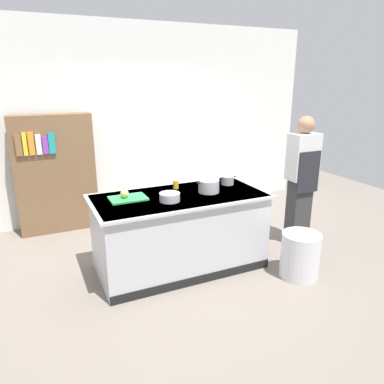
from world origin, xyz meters
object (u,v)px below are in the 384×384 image
onion (125,194)px  juice_cup (176,185)px  bookshelf (56,174)px  trash_bin (300,255)px  stock_pot (209,186)px  mixing_bowl (170,197)px  person_chef (301,178)px  sauce_pan (227,180)px

onion → juice_cup: bearing=12.8°
onion → bookshelf: size_ratio=0.06×
juice_cup → trash_bin: (1.08, -1.04, -0.69)m
stock_pot → mixing_bowl: size_ratio=1.39×
juice_cup → bookshelf: size_ratio=0.06×
person_chef → bookshelf: bearing=52.6°
mixing_bowl → person_chef: person_chef is taller
onion → juice_cup: 0.68m
mixing_bowl → bookshelf: 2.19m
onion → stock_pot: stock_pot is taller
bookshelf → sauce_pan: bearing=-40.8°
stock_pot → trash_bin: size_ratio=0.59×
sauce_pan → juice_cup: size_ratio=2.22×
sauce_pan → stock_pot: bearing=-152.2°
stock_pot → bookshelf: (-1.53, 1.83, -0.12)m
juice_cup → person_chef: 1.69m
mixing_bowl → bookshelf: size_ratio=0.13×
mixing_bowl → juice_cup: 0.47m
onion → trash_bin: 2.08m
sauce_pan → trash_bin: bearing=-65.7°
stock_pot → bookshelf: bearing=130.1°
onion → stock_pot: bearing=-8.3°
sauce_pan → person_chef: size_ratio=0.13×
stock_pot → trash_bin: (0.78, -0.75, -0.71)m
sauce_pan → juice_cup: (-0.66, 0.10, -0.00)m
onion → bookshelf: bearing=108.8°
onion → person_chef: (2.33, -0.15, -0.05)m
juice_cup → trash_bin: bearing=-43.9°
onion → trash_bin: bearing=-27.0°
onion → person_chef: person_chef is taller
trash_bin → bookshelf: size_ratio=0.31×
stock_pot → juice_cup: 0.42m
bookshelf → juice_cup: bearing=-51.1°
stock_pot → sauce_pan: stock_pot is taller
trash_bin → person_chef: (0.58, 0.74, 0.65)m
person_chef → bookshelf: 3.43m
onion → stock_pot: (0.96, -0.14, 0.01)m
stock_pot → bookshelf: size_ratio=0.18×
mixing_bowl → juice_cup: juice_cup is taller
mixing_bowl → person_chef: bearing=3.1°
person_chef → bookshelf: person_chef is taller
juice_cup → sauce_pan: bearing=-8.8°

